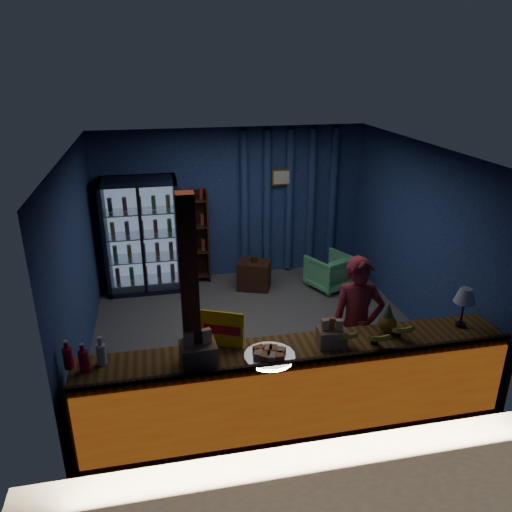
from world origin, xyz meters
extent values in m
plane|color=#515154|center=(0.00, 0.00, 0.00)|extent=(4.60, 4.60, 0.00)
plane|color=navy|center=(0.00, 2.20, 1.30)|extent=(4.60, 0.00, 4.60)
plane|color=navy|center=(0.00, -2.20, 1.30)|extent=(4.60, 0.00, 4.60)
plane|color=navy|center=(-2.30, 0.00, 1.30)|extent=(0.00, 4.40, 4.40)
plane|color=navy|center=(2.30, 0.00, 1.30)|extent=(0.00, 4.40, 4.40)
plane|color=#472D19|center=(0.00, 0.00, 2.60)|extent=(4.60, 4.60, 0.00)
cube|color=brown|center=(0.00, -1.90, 0.47)|extent=(4.40, 0.55, 0.95)
cube|color=red|center=(0.00, -2.19, 0.47)|extent=(4.35, 0.02, 0.81)
cube|color=#3A2112|center=(0.00, -2.17, 0.97)|extent=(4.40, 0.04, 0.04)
cube|color=maroon|center=(-1.05, -1.90, 1.30)|extent=(0.16, 0.16, 2.60)
cube|color=black|center=(-1.55, 2.12, 0.95)|extent=(1.20, 0.06, 1.90)
cube|color=black|center=(-2.12, 1.85, 0.95)|extent=(0.06, 0.60, 1.90)
cube|color=black|center=(-0.98, 1.85, 0.95)|extent=(0.06, 0.60, 1.90)
cube|color=black|center=(-1.55, 1.85, 1.86)|extent=(1.20, 0.60, 0.08)
cube|color=black|center=(-1.55, 1.85, 0.04)|extent=(1.20, 0.60, 0.08)
cube|color=#99B2D8|center=(-1.55, 2.07, 0.95)|extent=(1.08, 0.02, 1.74)
cube|color=white|center=(-1.55, 1.57, 0.95)|extent=(1.12, 0.02, 1.78)
cube|color=black|center=(-1.55, 1.55, 0.95)|extent=(0.05, 0.05, 1.80)
cube|color=silver|center=(-1.55, 1.85, 0.17)|extent=(1.08, 0.48, 0.02)
cylinder|color=#A32317|center=(-2.00, 1.85, 0.30)|extent=(0.07, 0.07, 0.22)
cylinder|color=#1C701C|center=(-1.77, 1.85, 0.30)|extent=(0.07, 0.07, 0.22)
cylinder|color=#B8951C|center=(-1.55, 1.85, 0.30)|extent=(0.07, 0.07, 0.22)
cylinder|color=#23164F|center=(-1.32, 1.85, 0.30)|extent=(0.07, 0.07, 0.22)
cylinder|color=maroon|center=(-1.10, 1.85, 0.30)|extent=(0.07, 0.07, 0.22)
cube|color=silver|center=(-1.55, 1.85, 0.57)|extent=(1.08, 0.48, 0.02)
cylinder|color=#1C701C|center=(-2.00, 1.85, 0.70)|extent=(0.07, 0.07, 0.22)
cylinder|color=#B8951C|center=(-1.77, 1.85, 0.70)|extent=(0.07, 0.07, 0.22)
cylinder|color=#23164F|center=(-1.55, 1.85, 0.70)|extent=(0.07, 0.07, 0.22)
cylinder|color=maroon|center=(-1.32, 1.85, 0.70)|extent=(0.07, 0.07, 0.22)
cylinder|color=#A32317|center=(-1.10, 1.85, 0.70)|extent=(0.07, 0.07, 0.22)
cube|color=silver|center=(-1.55, 1.85, 0.97)|extent=(1.08, 0.48, 0.02)
cylinder|color=#B8951C|center=(-2.00, 1.85, 1.10)|extent=(0.07, 0.07, 0.22)
cylinder|color=#23164F|center=(-1.77, 1.85, 1.10)|extent=(0.07, 0.07, 0.22)
cylinder|color=maroon|center=(-1.55, 1.85, 1.10)|extent=(0.07, 0.07, 0.22)
cylinder|color=#A32317|center=(-1.32, 1.85, 1.10)|extent=(0.07, 0.07, 0.22)
cylinder|color=#1C701C|center=(-1.10, 1.85, 1.10)|extent=(0.07, 0.07, 0.22)
cube|color=silver|center=(-1.55, 1.85, 1.37)|extent=(1.08, 0.48, 0.02)
cylinder|color=#23164F|center=(-2.00, 1.85, 1.50)|extent=(0.07, 0.07, 0.22)
cylinder|color=maroon|center=(-1.77, 1.85, 1.50)|extent=(0.07, 0.07, 0.22)
cylinder|color=#A32317|center=(-1.55, 1.85, 1.50)|extent=(0.07, 0.07, 0.22)
cylinder|color=#1C701C|center=(-1.32, 1.85, 1.50)|extent=(0.07, 0.07, 0.22)
cylinder|color=#B8951C|center=(-1.10, 1.85, 1.50)|extent=(0.07, 0.07, 0.22)
cube|color=#3A2112|center=(-0.70, 2.15, 0.80)|extent=(0.50, 0.02, 1.60)
cube|color=#3A2112|center=(-0.93, 2.02, 0.80)|extent=(0.03, 0.28, 1.60)
cube|color=#3A2112|center=(-0.46, 2.02, 0.80)|extent=(0.03, 0.28, 1.60)
cube|color=#3A2112|center=(-0.70, 2.02, 0.10)|extent=(0.46, 0.26, 0.02)
cube|color=#3A2112|center=(-0.70, 2.02, 0.55)|extent=(0.46, 0.26, 0.02)
cube|color=#3A2112|center=(-0.70, 2.02, 1.00)|extent=(0.46, 0.26, 0.02)
cube|color=#3A2112|center=(-0.70, 2.02, 1.45)|extent=(0.46, 0.26, 0.02)
cylinder|color=navy|center=(0.20, 2.14, 1.30)|extent=(0.14, 0.14, 2.50)
cylinder|color=navy|center=(0.60, 2.14, 1.30)|extent=(0.14, 0.14, 2.50)
cylinder|color=navy|center=(1.00, 2.14, 1.30)|extent=(0.14, 0.14, 2.50)
cylinder|color=navy|center=(1.40, 2.14, 1.30)|extent=(0.14, 0.14, 2.50)
cylinder|color=navy|center=(1.80, 2.14, 1.30)|extent=(0.14, 0.14, 2.50)
cube|color=gold|center=(0.85, 2.10, 1.75)|extent=(0.36, 0.03, 0.28)
cube|color=silver|center=(0.85, 2.08, 1.75)|extent=(0.30, 0.01, 0.22)
imported|color=maroon|center=(0.84, -1.39, 0.82)|extent=(0.67, 0.51, 1.64)
imported|color=#63C680|center=(1.49, 1.27, 0.30)|extent=(0.84, 0.85, 0.59)
cube|color=#3A2112|center=(0.24, 1.50, 0.24)|extent=(0.63, 0.55, 0.48)
cylinder|color=#3A2112|center=(0.24, 1.50, 0.53)|extent=(0.10, 0.10, 0.10)
cube|color=yellow|center=(-0.74, -1.69, 1.13)|extent=(0.45, 0.26, 0.36)
cube|color=red|center=(-0.74, -1.71, 1.13)|extent=(0.35, 0.18, 0.09)
cylinder|color=red|center=(-2.20, -1.80, 1.05)|extent=(0.09, 0.09, 0.21)
cylinder|color=red|center=(-2.20, -1.80, 1.20)|extent=(0.04, 0.04, 0.08)
cylinder|color=white|center=(-2.20, -1.80, 1.23)|extent=(0.05, 0.05, 0.02)
cylinder|color=red|center=(-2.05, -1.88, 1.05)|extent=(0.09, 0.09, 0.21)
cylinder|color=red|center=(-2.05, -1.88, 1.20)|extent=(0.04, 0.04, 0.08)
cylinder|color=white|center=(-2.05, -1.88, 1.23)|extent=(0.05, 0.05, 0.02)
cylinder|color=silver|center=(-1.90, -1.80, 1.05)|extent=(0.09, 0.09, 0.21)
cylinder|color=silver|center=(-1.90, -1.80, 1.20)|extent=(0.04, 0.04, 0.08)
cylinder|color=white|center=(-1.90, -1.80, 1.23)|extent=(0.05, 0.05, 0.02)
cube|color=#A4724F|center=(-1.00, -1.97, 1.06)|extent=(0.35, 0.30, 0.22)
cube|color=orange|center=(-1.09, -1.98, 1.24)|extent=(0.09, 0.06, 0.14)
cube|color=orange|center=(-1.00, -1.97, 1.24)|extent=(0.09, 0.06, 0.14)
cube|color=orange|center=(-0.92, -1.97, 1.24)|extent=(0.09, 0.06, 0.14)
cube|color=#A4724F|center=(0.34, -1.91, 1.04)|extent=(0.29, 0.25, 0.18)
cube|color=orange|center=(0.27, -1.90, 1.18)|extent=(0.08, 0.05, 0.11)
cube|color=orange|center=(0.34, -1.91, 1.18)|extent=(0.08, 0.05, 0.11)
cube|color=orange|center=(0.41, -1.91, 1.18)|extent=(0.08, 0.05, 0.11)
cylinder|color=silver|center=(-0.32, -2.02, 0.96)|extent=(0.50, 0.50, 0.03)
cube|color=orange|center=(-0.22, -2.02, 1.00)|extent=(0.11, 0.08, 0.05)
cube|color=orange|center=(-0.25, -1.95, 1.00)|extent=(0.13, 0.13, 0.05)
cube|color=orange|center=(-0.32, -1.92, 1.00)|extent=(0.08, 0.11, 0.05)
cube|color=orange|center=(-0.39, -1.95, 1.00)|extent=(0.13, 0.13, 0.05)
cube|color=orange|center=(-0.42, -2.02, 1.00)|extent=(0.11, 0.08, 0.05)
cube|color=orange|center=(-0.39, -2.09, 1.00)|extent=(0.13, 0.13, 0.05)
cube|color=orange|center=(-0.32, -2.11, 1.00)|extent=(0.08, 0.11, 0.05)
cube|color=orange|center=(-0.25, -2.09, 1.00)|extent=(0.13, 0.13, 0.05)
cylinder|color=black|center=(1.84, -1.84, 0.97)|extent=(0.11, 0.11, 0.04)
cylinder|color=black|center=(1.84, -1.84, 1.13)|extent=(0.02, 0.02, 0.32)
cone|color=white|center=(1.84, -1.84, 1.32)|extent=(0.23, 0.23, 0.16)
sphere|color=olive|center=(1.00, -1.81, 1.06)|extent=(0.19, 0.19, 0.19)
cone|color=#2F5D20|center=(1.00, -1.81, 1.22)|extent=(0.11, 0.11, 0.15)
camera|label=1|loc=(-1.29, -6.02, 3.66)|focal=35.00mm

